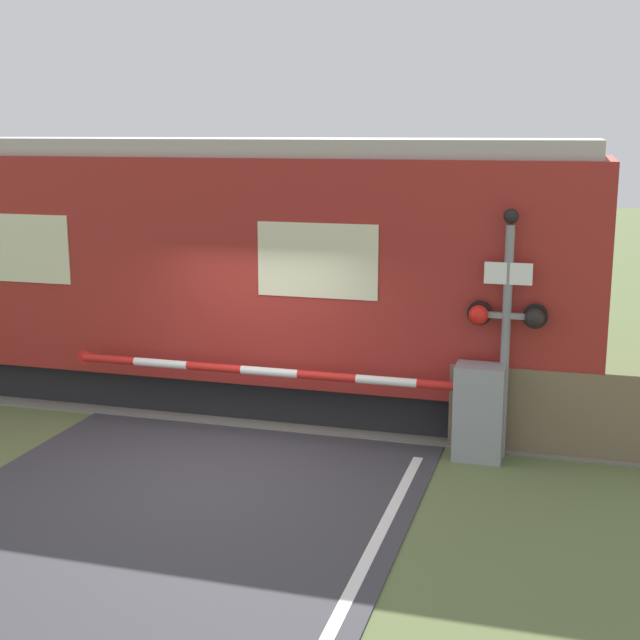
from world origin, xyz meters
The scene contains 6 objects.
ground_plane centered at (0.00, 0.00, 0.00)m, with size 80.00×80.00×0.00m, color #5B6B3D.
track_bed centered at (0.00, 3.07, 0.02)m, with size 36.00×3.20×0.13m.
train centered at (-3.64, 3.07, 1.99)m, with size 16.14×3.02×3.88m.
crossing_barrier centered at (2.49, 1.23, 0.66)m, with size 5.85×0.44×1.20m.
signal_post centered at (3.24, 1.39, 1.76)m, with size 0.97×0.26×3.09m.
roadside_fence centered at (4.50, 1.57, 0.55)m, with size 3.90×0.06×1.10m.
Camera 1 is at (4.00, -9.37, 4.00)m, focal length 50.00 mm.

